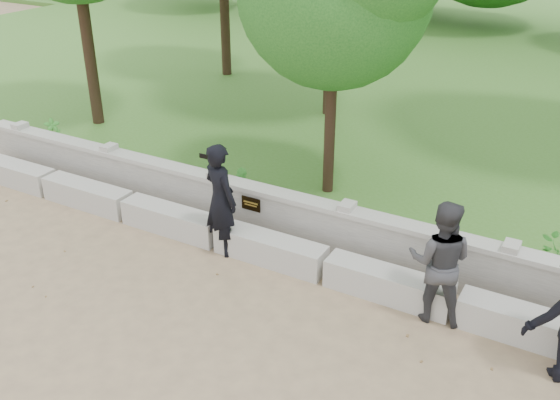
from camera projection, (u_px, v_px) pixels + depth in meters
The scene contains 8 objects.
ground at pixel (145, 304), 9.07m from camera, with size 80.00×80.00×0.00m, color #9F8761.
lawn at pixel (434, 73), 19.89m from camera, with size 40.00×22.00×0.25m, color #3C6D21.
concrete_bench at pixel (219, 234), 10.44m from camera, with size 11.90×0.45×0.45m.
parapet_wall at pixel (241, 205), 10.88m from camera, with size 12.50×0.35×0.90m.
man_main at pixel (220, 200), 9.97m from camera, with size 0.81×0.75×1.91m.
visitor_left at pixel (440, 262), 8.42m from camera, with size 0.98×0.82×1.80m.
shrub_a at pixel (54, 133), 13.73m from camera, with size 0.35×0.23×0.66m, color #3B9131.
shrub_b at pixel (241, 182), 11.60m from camera, with size 0.29×0.23×0.52m, color #3B9131.
Camera 1 is at (5.37, -5.48, 5.43)m, focal length 40.00 mm.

